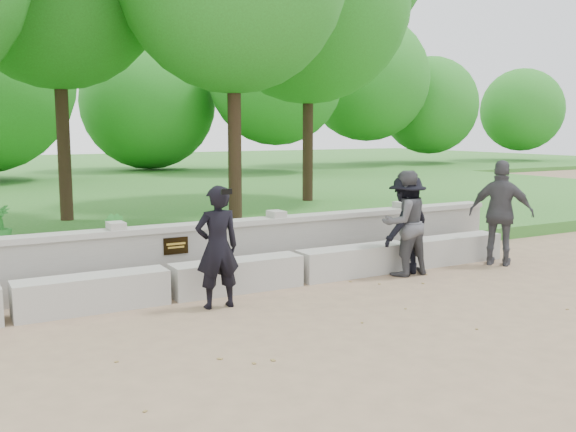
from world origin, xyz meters
name	(u,v)px	position (x,y,z in m)	size (l,w,h in m)	color
ground	(227,341)	(0.00, 0.00, 0.00)	(80.00, 80.00, 0.00)	#94795B
lawn	(36,201)	(0.00, 14.00, 0.12)	(40.00, 22.00, 0.25)	#286820
concrete_bench	(169,284)	(0.00, 1.90, 0.22)	(11.90, 0.45, 0.45)	#AAA7A0
parapet_wall	(153,257)	(0.00, 2.60, 0.46)	(12.50, 0.35, 0.90)	#9F9D96
man_main	(217,247)	(0.43, 1.26, 0.79)	(0.60, 0.54, 1.57)	black
visitor_left	(404,223)	(3.68, 1.55, 0.82)	(0.80, 0.62, 1.64)	#444449
visitor_mid	(407,225)	(3.75, 1.57, 0.78)	(1.14, 0.87, 1.57)	black
visitor_right	(501,213)	(5.56, 1.34, 0.88)	(0.97, 1.08, 1.76)	#3F3E43
shrub_b	(117,235)	(-0.16, 3.98, 0.59)	(0.37, 0.30, 0.67)	#2D8730
shrub_c	(280,227)	(2.73, 3.82, 0.52)	(0.49, 0.43, 0.55)	#2D8730
shrub_d	(0,225)	(-1.68, 5.97, 0.59)	(0.39, 0.34, 0.69)	#2D8730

